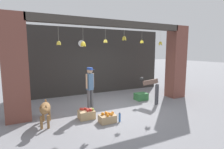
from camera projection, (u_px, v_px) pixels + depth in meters
ground_plane at (116, 108)px, 6.53m from camera, size 60.00×60.00×0.00m
shop_back_wall at (92, 61)px, 8.64m from camera, size 7.75×0.12×3.21m
shop_pillar_left at (16, 68)px, 5.18m from camera, size 0.70×0.60×3.21m
shop_pillar_right at (176, 62)px, 7.99m from camera, size 0.70×0.60×3.21m
storefront_awning at (115, 24)px, 6.23m from camera, size 5.85×0.26×0.96m
dog at (45, 109)px, 4.95m from camera, size 0.41×1.06×0.71m
shopkeeper at (90, 86)px, 6.13m from camera, size 0.33×0.28×1.55m
worker_stooping at (152, 87)px, 7.04m from camera, size 0.56×0.73×1.04m
fruit_crate_oranges at (107, 118)px, 5.21m from camera, size 0.49×0.33×0.30m
fruit_crate_apples at (86, 114)px, 5.51m from camera, size 0.48×0.40×0.34m
produce_box_green at (141, 96)px, 7.61m from camera, size 0.53×0.39×0.30m
water_bottle at (120, 117)px, 5.25m from camera, size 0.06×0.06×0.28m
wall_clock at (81, 44)px, 8.22m from camera, size 0.33×0.03×0.33m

